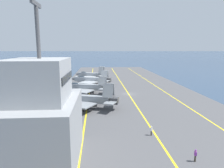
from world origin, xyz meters
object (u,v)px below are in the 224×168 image
Objects in this scene: parked_jet_nearest at (86,99)px; parked_jet_second at (86,87)px; parked_jet_third at (91,79)px; island_tower at (41,120)px; crew_white_vest at (151,130)px; parked_jet_fourth at (91,75)px; crew_purple_vest at (195,155)px.

parked_jet_second is (15.30, 0.93, 0.08)m from parked_jet_nearest.
island_tower reaches higher than parked_jet_third.
parked_jet_second is 14.52m from parked_jet_third.
parked_jet_third reaches higher than parked_jet_second.
crew_white_vest is 18.78m from island_tower.
parked_jet_third is (29.78, -0.14, 0.31)m from parked_jet_nearest.
parked_jet_second is at bearing 178.87° from parked_jet_fourth.
crew_white_vest is 0.08× the size of island_tower.
parked_jet_nearest is 10.03× the size of crew_white_vest.
crew_purple_vest is at bearing -156.06° from crew_white_vest.
parked_jet_third is at bearing 16.10° from crew_purple_vest.
parked_jet_second reaches higher than crew_purple_vest.
crew_white_vest is 9.27m from crew_purple_vest.
island_tower is at bearing 113.62° from crew_white_vest.
parked_jet_nearest is 24.97m from island_tower.
parked_jet_fourth is (14.58, 0.50, 0.02)m from parked_jet_third.
parked_jet_nearest is 29.78m from parked_jet_third.
parked_jet_nearest is at bearing 32.21° from crew_purple_vest.
parked_jet_third is 9.79× the size of crew_purple_vest.
parked_jet_second is at bearing 175.78° from parked_jet_third.
crew_purple_vest is (-69.93, -16.47, -1.78)m from parked_jet_fourth.
crew_white_vest is at bearing -168.32° from parked_jet_fourth.
parked_jet_nearest reaches higher than parked_jet_second.
island_tower is at bearing 175.22° from parked_jet_second.
parked_jet_third is (14.48, -1.07, 0.23)m from parked_jet_second.
parked_jet_third is at bearing 14.60° from crew_white_vest.
parked_jet_fourth is 68.90m from island_tower.
crew_white_vest is (-32.40, -13.28, -1.54)m from parked_jet_second.
parked_jet_third is 14.59m from parked_jet_fourth.
parked_jet_third is 9.86× the size of crew_white_vest.
parked_jet_third reaches higher than crew_purple_vest.
parked_jet_nearest is 0.84× the size of island_tower.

